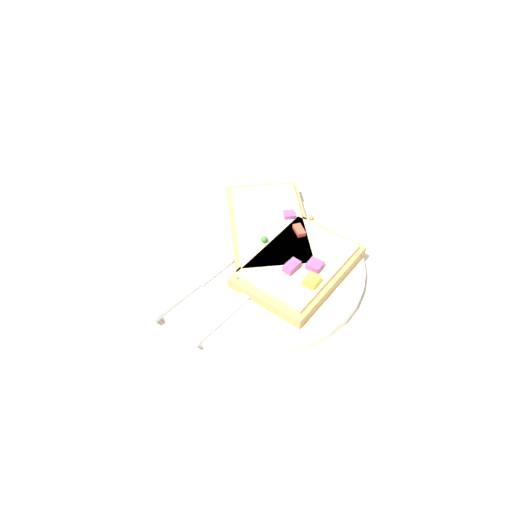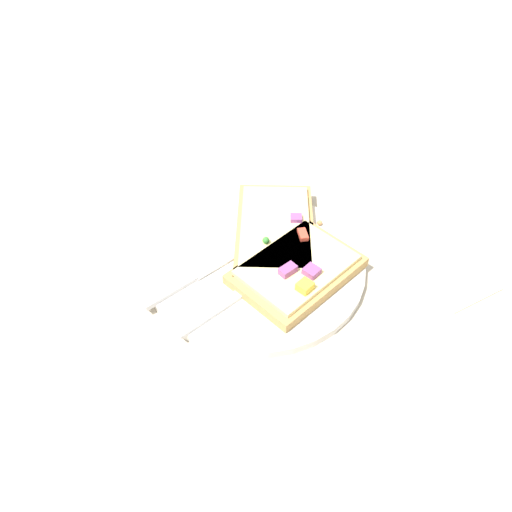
% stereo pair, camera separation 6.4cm
% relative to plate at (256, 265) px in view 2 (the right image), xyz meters
% --- Properties ---
extents(ground_plane, '(4.00, 4.00, 0.00)m').
position_rel_plate_xyz_m(ground_plane, '(0.00, 0.00, -0.01)').
color(ground_plane, '#BCB29E').
extents(plate, '(0.28, 0.28, 0.01)m').
position_rel_plate_xyz_m(plate, '(0.00, 0.00, 0.00)').
color(plate, silver).
rests_on(plate, ground).
extents(fork, '(0.07, 0.21, 0.01)m').
position_rel_plate_xyz_m(fork, '(-0.04, 0.02, 0.01)').
color(fork, silver).
rests_on(fork, plate).
extents(knife, '(0.06, 0.20, 0.01)m').
position_rel_plate_xyz_m(knife, '(0.01, 0.07, 0.01)').
color(knife, silver).
rests_on(knife, plate).
extents(pizza_slice_main, '(0.21, 0.18, 0.03)m').
position_rel_plate_xyz_m(pizza_slice_main, '(0.03, -0.05, 0.02)').
color(pizza_slice_main, tan).
rests_on(pizza_slice_main, plate).
extents(pizza_slice_corner, '(0.15, 0.18, 0.03)m').
position_rel_plate_xyz_m(pizza_slice_corner, '(-0.05, -0.03, 0.02)').
color(pizza_slice_corner, tan).
rests_on(pizza_slice_corner, plate).
extents(crumb_scatter, '(0.02, 0.09, 0.01)m').
position_rel_plate_xyz_m(crumb_scatter, '(0.03, -0.07, 0.01)').
color(crumb_scatter, '#A6834C').
rests_on(crumb_scatter, plate).
extents(napkin, '(0.14, 0.08, 0.01)m').
position_rel_plate_xyz_m(napkin, '(-0.11, -0.22, -0.00)').
color(napkin, beige).
rests_on(napkin, ground).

